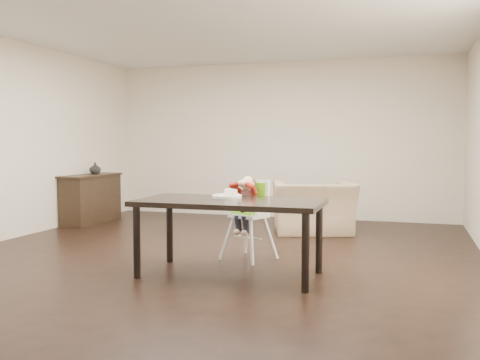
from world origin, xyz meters
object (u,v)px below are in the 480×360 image
(armchair, at_px, (314,198))
(high_chair, at_px, (250,201))
(sideboard, at_px, (91,199))
(dining_table, at_px, (230,208))

(armchair, bearing_deg, high_chair, 62.11)
(high_chair, relative_size, sideboard, 0.74)
(dining_table, bearing_deg, high_chair, 91.91)
(dining_table, relative_size, armchair, 1.57)
(armchair, bearing_deg, dining_table, 65.79)
(dining_table, distance_m, sideboard, 4.20)
(dining_table, height_order, high_chair, high_chair)
(high_chair, height_order, sideboard, high_chair)
(sideboard, bearing_deg, high_chair, -29.44)
(dining_table, bearing_deg, armchair, 82.57)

